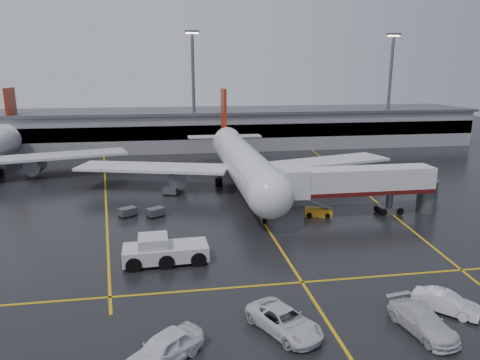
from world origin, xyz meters
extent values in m
plane|color=black|center=(0.00, 0.00, 0.00)|extent=(220.00, 220.00, 0.00)
cube|color=gold|center=(0.00, 0.00, 0.01)|extent=(0.25, 90.00, 0.02)
cube|color=gold|center=(0.00, -22.00, 0.01)|extent=(60.00, 0.25, 0.02)
cube|color=gold|center=(-20.00, 10.00, 0.01)|extent=(9.99, 69.35, 0.02)
cube|color=gold|center=(18.00, 10.00, 0.01)|extent=(7.57, 69.64, 0.02)
cube|color=gray|center=(0.00, 48.00, 4.00)|extent=(120.00, 18.00, 8.00)
cube|color=black|center=(0.00, 39.20, 4.50)|extent=(120.00, 0.40, 3.00)
cube|color=#595B60|center=(0.00, 48.00, 8.30)|extent=(122.00, 19.00, 0.60)
cylinder|color=#595B60|center=(-5.00, 42.00, 12.50)|extent=(0.70, 0.70, 25.00)
cube|color=#595B60|center=(-5.00, 42.00, 25.20)|extent=(3.00, 1.20, 0.50)
cube|color=#FFE5B2|center=(-5.00, 42.00, 24.90)|extent=(2.60, 0.90, 0.20)
cylinder|color=#595B60|center=(40.00, 42.00, 12.50)|extent=(0.70, 0.70, 25.00)
cube|color=#595B60|center=(40.00, 42.00, 25.20)|extent=(3.00, 1.20, 0.50)
cube|color=#FFE5B2|center=(40.00, 42.00, 24.90)|extent=(2.60, 0.90, 0.20)
cylinder|color=silver|center=(0.00, 8.00, 4.20)|extent=(5.20, 36.00, 5.20)
sphere|color=silver|center=(0.00, -10.00, 4.20)|extent=(5.20, 5.20, 5.20)
cone|color=silver|center=(0.00, 29.00, 4.80)|extent=(4.94, 8.00, 4.94)
cube|color=maroon|center=(0.00, 30.00, 9.70)|extent=(0.50, 5.50, 8.50)
cube|color=silver|center=(0.00, 29.00, 5.00)|extent=(14.00, 3.00, 0.25)
cube|color=silver|center=(-13.00, 10.00, 3.40)|extent=(22.80, 11.83, 0.40)
cube|color=silver|center=(13.00, 10.00, 3.40)|extent=(22.80, 11.83, 0.40)
cylinder|color=#595B60|center=(-9.50, 9.00, 2.00)|extent=(2.60, 4.50, 2.60)
cylinder|color=#595B60|center=(9.50, 9.00, 2.00)|extent=(2.60, 4.50, 2.60)
cylinder|color=#595B60|center=(0.00, -7.00, 1.00)|extent=(0.56, 0.56, 2.00)
cylinder|color=#595B60|center=(-3.20, 11.00, 1.00)|extent=(0.56, 0.56, 2.00)
cylinder|color=#595B60|center=(3.20, 11.00, 1.00)|extent=(0.56, 0.56, 2.00)
cylinder|color=black|center=(0.00, -7.00, 0.45)|extent=(0.40, 1.10, 1.10)
cylinder|color=black|center=(-3.20, 11.00, 0.55)|extent=(1.00, 1.40, 1.40)
cylinder|color=black|center=(3.20, 11.00, 0.55)|extent=(1.00, 1.40, 1.40)
cone|color=silver|center=(-42.00, 41.00, 4.80)|extent=(4.94, 8.00, 4.94)
cube|color=maroon|center=(-42.00, 42.00, 9.70)|extent=(0.50, 5.50, 8.50)
cube|color=silver|center=(-42.00, 41.00, 5.00)|extent=(14.00, 3.00, 0.25)
cube|color=silver|center=(-29.00, 22.00, 3.40)|extent=(22.80, 11.83, 0.40)
cylinder|color=#595B60|center=(-32.50, 21.00, 2.00)|extent=(2.60, 4.50, 2.60)
cylinder|color=black|center=(-38.80, 23.00, 0.55)|extent=(1.00, 1.40, 1.40)
cube|color=silver|center=(12.00, -6.00, 4.40)|extent=(18.00, 3.20, 3.00)
cube|color=#4C0F0E|center=(12.00, -6.00, 3.10)|extent=(18.00, 3.30, 0.50)
cube|color=silver|center=(3.80, -6.00, 4.40)|extent=(3.00, 3.40, 3.30)
cylinder|color=#595B60|center=(16.00, -6.00, 1.50)|extent=(0.80, 0.80, 3.00)
cube|color=#595B60|center=(16.00, -6.00, 0.45)|extent=(2.60, 1.60, 0.90)
cylinder|color=#595B60|center=(21.00, -6.00, 2.00)|extent=(2.40, 2.40, 4.00)
cylinder|color=black|center=(14.90, -6.00, 0.45)|extent=(0.90, 1.80, 0.90)
cylinder|color=black|center=(17.10, -6.00, 0.45)|extent=(0.90, 1.80, 0.90)
cube|color=silver|center=(-11.19, -16.13, 0.99)|extent=(7.80, 3.41, 1.31)
cube|color=silver|center=(-12.28, -16.18, 2.08)|extent=(2.74, 2.74, 1.10)
cube|color=black|center=(-12.28, -16.18, 2.08)|extent=(2.47, 2.47, 0.99)
cylinder|color=black|center=(-14.03, -16.26, 0.60)|extent=(1.57, 3.35, 1.42)
cylinder|color=black|center=(-11.19, -16.13, 0.60)|extent=(1.57, 3.35, 1.42)
cylinder|color=black|center=(-8.35, -16.01, 0.60)|extent=(1.57, 3.35, 1.42)
cube|color=orange|center=(7.07, -5.54, 0.50)|extent=(3.50, 2.21, 0.99)
cube|color=#595B60|center=(7.07, -5.54, 1.44)|extent=(3.24, 1.66, 1.13)
cylinder|color=black|center=(6.04, -5.23, 0.27)|extent=(1.04, 1.65, 0.63)
cylinder|color=black|center=(8.11, -5.84, 0.27)|extent=(1.04, 1.65, 0.63)
imported|color=silver|center=(-3.31, -28.69, 0.81)|extent=(5.07, 6.40, 1.62)
imported|color=silver|center=(5.86, -30.19, 0.80)|extent=(3.10, 5.82, 1.60)
imported|color=white|center=(8.94, -28.11, 0.76)|extent=(4.37, 4.41, 1.52)
imported|color=white|center=(-11.28, -30.66, 0.92)|extent=(5.45, 5.21, 1.83)
cube|color=#595B60|center=(-12.45, -2.71, 0.65)|extent=(2.39, 2.17, 0.90)
cylinder|color=black|center=(-12.86, -3.56, 0.18)|extent=(0.40, 0.20, 0.40)
cylinder|color=black|center=(-11.51, -2.70, 0.18)|extent=(0.40, 0.20, 0.40)
cylinder|color=black|center=(-13.40, -2.71, 0.18)|extent=(0.40, 0.20, 0.40)
cylinder|color=black|center=(-12.04, -1.86, 0.18)|extent=(0.40, 0.20, 0.40)
cube|color=#595B60|center=(-15.79, -2.08, 0.65)|extent=(2.39, 2.19, 0.90)
cylinder|color=black|center=(-16.18, -2.94, 0.18)|extent=(0.40, 0.20, 0.40)
cylinder|color=black|center=(-14.84, -2.06, 0.18)|extent=(0.40, 0.20, 0.40)
cylinder|color=black|center=(-16.73, -2.11, 0.18)|extent=(0.40, 0.20, 0.40)
cylinder|color=black|center=(-15.39, -1.22, 0.18)|extent=(0.40, 0.20, 0.40)
cube|color=#595B60|center=(-10.55, 6.80, 0.65)|extent=(2.34, 1.95, 0.90)
cylinder|color=black|center=(-11.47, 6.63, 0.18)|extent=(0.40, 0.20, 0.40)
cylinder|color=black|center=(-9.99, 6.04, 0.18)|extent=(0.40, 0.20, 0.40)
cylinder|color=black|center=(-11.11, 7.56, 0.18)|extent=(0.40, 0.20, 0.40)
cylinder|color=black|center=(-9.62, 6.97, 0.18)|extent=(0.40, 0.20, 0.40)
camera|label=1|loc=(-10.45, -54.19, 17.06)|focal=32.86mm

